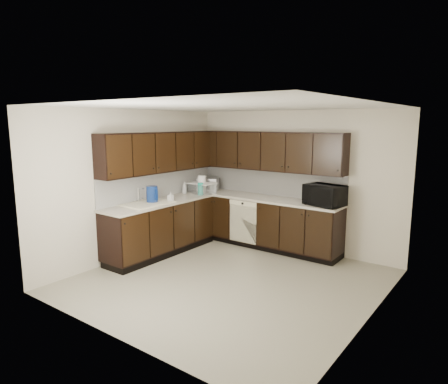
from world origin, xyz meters
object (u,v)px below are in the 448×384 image
Objects in this scene: microwave at (324,195)px; sink at (147,208)px; toaster_oven at (208,184)px; blue_pitcher at (152,195)px; storage_bin at (202,188)px.

sink is at bearing -132.88° from microwave.
microwave is at bearing 34.35° from sink.
sink is at bearing -112.97° from toaster_oven.
sink is 2.84× the size of blue_pitcher.
sink is 0.24m from blue_pitcher.
storage_bin is (0.10, -0.32, -0.03)m from toaster_oven.
toaster_oven is 1.39× the size of blue_pitcher.
storage_bin is 1.25m from blue_pitcher.
microwave is at bearing 7.00° from storage_bin.
sink is 1.69m from toaster_oven.
toaster_oven reaches higher than storage_bin.
microwave is 2.38m from storage_bin.
blue_pitcher is at bearing -134.82° from microwave.
blue_pitcher is (-0.05, -1.24, 0.05)m from storage_bin.
toaster_oven is at bearing 98.65° from blue_pitcher.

